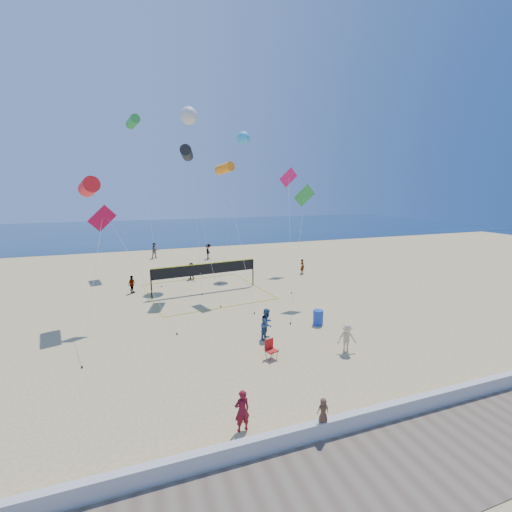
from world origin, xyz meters
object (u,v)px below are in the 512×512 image
object	(u,v)px
woman	(242,411)
camp_chair	(270,348)
trash_barrel	(318,317)
volleyball_net	(205,272)

from	to	relation	value
woman	camp_chair	size ratio (longest dim) A/B	1.41
camp_chair	trash_barrel	world-z (taller)	camp_chair
woman	volleyball_net	bearing A→B (deg)	-104.33
woman	camp_chair	world-z (taller)	woman
camp_chair	trash_barrel	distance (m)	5.32
trash_barrel	woman	bearing A→B (deg)	-134.12
trash_barrel	volleyball_net	bearing A→B (deg)	118.92
woman	trash_barrel	world-z (taller)	woman
trash_barrel	volleyball_net	xyz separation A→B (m)	(-5.12, 9.27, 1.14)
trash_barrel	volleyball_net	distance (m)	10.65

